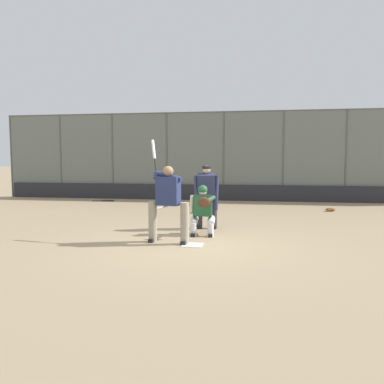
{
  "coord_description": "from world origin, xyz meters",
  "views": [
    {
      "loc": [
        -1.21,
        7.73,
        1.82
      ],
      "look_at": [
        0.16,
        -1.0,
        1.05
      ],
      "focal_mm": 35.0,
      "sensor_mm": 36.0,
      "label": 1
    }
  ],
  "objects": [
    {
      "name": "spare_bat_near_backstop",
      "position": [
        4.99,
        -7.65,
        0.03
      ],
      "size": [
        0.88,
        0.3,
        0.07
      ],
      "rotation": [
        0.0,
        0.0,
        3.43
      ],
      "color": "black",
      "rests_on": "ground_plane"
    },
    {
      "name": "bleachers_beyond",
      "position": [
        -1.7,
        -11.46,
        0.48
      ],
      "size": [
        14.47,
        2.5,
        1.48
      ],
      "color": "slate",
      "rests_on": "ground_plane"
    },
    {
      "name": "umpire_home",
      "position": [
        -0.07,
        -1.95,
        0.89
      ],
      "size": [
        0.67,
        0.44,
        1.66
      ],
      "rotation": [
        0.0,
        0.0,
        0.08
      ],
      "color": "#333333",
      "rests_on": "ground_plane"
    },
    {
      "name": "backstop_fence",
      "position": [
        0.0,
        -8.95,
        2.06
      ],
      "size": [
        20.75,
        0.08,
        3.94
      ],
      "color": "#515651",
      "rests_on": "ground_plane"
    },
    {
      "name": "batter_at_plate",
      "position": [
        0.56,
        -0.15,
        0.92
      ],
      "size": [
        0.99,
        0.77,
        2.27
      ],
      "rotation": [
        0.0,
        0.0,
        -0.17
      ],
      "color": "gray",
      "rests_on": "ground_plane"
    },
    {
      "name": "catcher_behind_plate",
      "position": [
        -0.07,
        -1.13,
        0.63
      ],
      "size": [
        0.64,
        0.75,
        1.21
      ],
      "rotation": [
        0.0,
        0.0,
        0.05
      ],
      "color": "silver",
      "rests_on": "ground_plane"
    },
    {
      "name": "spare_bat_by_padding",
      "position": [
        2.12,
        -5.71,
        0.03
      ],
      "size": [
        0.29,
        0.84,
        0.07
      ],
      "rotation": [
        0.0,
        0.0,
        1.28
      ],
      "color": "black",
      "rests_on": "ground_plane"
    },
    {
      "name": "ground_plane",
      "position": [
        0.0,
        0.0,
        0.0
      ],
      "size": [
        160.0,
        160.0,
        0.0
      ],
      "primitive_type": "plane",
      "color": "tan"
    },
    {
      "name": "padding_wall",
      "position": [
        0.0,
        -8.85,
        0.35
      ],
      "size": [
        20.26,
        0.18,
        0.69
      ],
      "primitive_type": "cube",
      "color": "#28282D",
      "rests_on": "ground_plane"
    },
    {
      "name": "spare_bat_third_base_side",
      "position": [
        1.01,
        -6.7,
        0.03
      ],
      "size": [
        0.71,
        0.47,
        0.07
      ],
      "rotation": [
        0.0,
        0.0,
        5.72
      ],
      "color": "black",
      "rests_on": "ground_plane"
    },
    {
      "name": "home_plate_marker",
      "position": [
        0.0,
        0.0,
        0.01
      ],
      "size": [
        0.43,
        0.43,
        0.01
      ],
      "primitive_type": "cube",
      "color": "white",
      "rests_on": "ground_plane"
    },
    {
      "name": "fielding_glove_on_dirt",
      "position": [
        -3.99,
        -5.93,
        0.06
      ],
      "size": [
        0.33,
        0.25,
        0.12
      ],
      "color": "brown",
      "rests_on": "ground_plane"
    }
  ]
}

